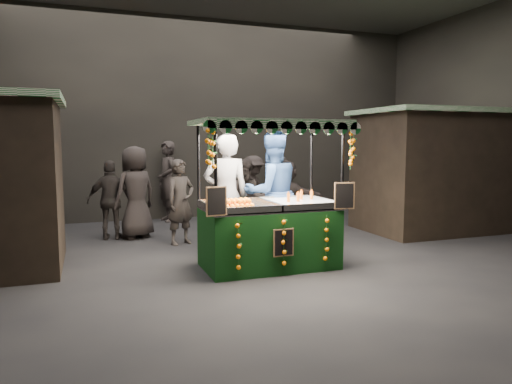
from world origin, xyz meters
name	(u,v)px	position (x,y,z in m)	size (l,w,h in m)	color
ground	(265,263)	(0.00, 0.00, 0.00)	(12.00, 12.00, 0.00)	black
market_hall	(265,44)	(0.00, 0.00, 3.38)	(12.10, 10.10, 5.05)	black
neighbour_stall_right	(430,170)	(4.40, 1.50, 1.31)	(3.00, 2.20, 2.60)	black
juice_stall	(270,223)	(0.00, -0.25, 0.69)	(2.31, 1.36, 2.23)	black
vendor_grey	(226,196)	(-0.44, 0.66, 1.03)	(0.83, 0.62, 2.06)	slate
vendor_blue	(272,193)	(0.36, 0.61, 1.05)	(1.07, 0.86, 2.10)	navy
shopper_0	(181,202)	(-0.97, 1.88, 0.80)	(0.69, 0.59, 1.60)	#2E2825
shopper_1	(247,200)	(0.32, 1.80, 0.79)	(0.94, 0.85, 1.59)	#2C2524
shopper_2	(111,200)	(-2.17, 2.77, 0.78)	(0.96, 0.52, 1.56)	#2B2523
shopper_3	(278,185)	(2.13, 4.60, 0.78)	(1.16, 0.91, 1.57)	#282320
shopper_4	(135,192)	(-1.71, 2.76, 0.92)	(1.07, 0.95, 1.84)	black
shopper_5	(286,197)	(1.27, 2.07, 0.78)	(1.35, 1.34, 1.56)	#2A2422
shopper_6	(167,181)	(-0.77, 4.60, 0.97)	(0.60, 0.79, 1.94)	#2C2524
shopper_7	(253,189)	(1.13, 3.72, 0.80)	(1.19, 1.04, 1.60)	#2B2423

